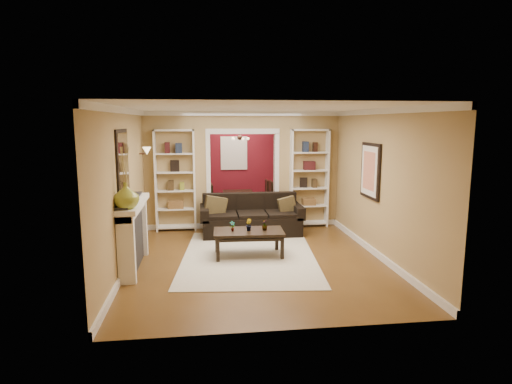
{
  "coord_description": "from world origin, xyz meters",
  "views": [
    {
      "loc": [
        -0.93,
        -8.7,
        2.47
      ],
      "look_at": [
        0.06,
        -0.8,
        1.16
      ],
      "focal_mm": 30.0,
      "sensor_mm": 36.0,
      "label": 1
    }
  ],
  "objects": [
    {
      "name": "coffee_table",
      "position": [
        -0.11,
        -1.09,
        0.24
      ],
      "size": [
        1.31,
        0.75,
        0.48
      ],
      "primitive_type": "cube",
      "rotation": [
        0.0,
        0.0,
        -0.04
      ],
      "color": "black",
      "rests_on": "floor"
    },
    {
      "name": "fireplace",
      "position": [
        -2.09,
        -1.5,
        0.58
      ],
      "size": [
        0.32,
        1.7,
        1.16
      ],
      "primitive_type": "cube",
      "color": "white",
      "rests_on": "floor"
    },
    {
      "name": "dining_window",
      "position": [
        0.0,
        3.93,
        1.55
      ],
      "size": [
        0.78,
        0.03,
        0.98
      ],
      "primitive_type": "cube",
      "color": "#8CA5CC",
      "rests_on": "wall_back"
    },
    {
      "name": "chandelier",
      "position": [
        0.0,
        2.7,
        2.02
      ],
      "size": [
        0.5,
        0.5,
        0.3
      ],
      "primitive_type": "cube",
      "color": "#392119",
      "rests_on": "ceiling"
    },
    {
      "name": "bookshelf_right",
      "position": [
        1.55,
        1.03,
        1.15
      ],
      "size": [
        0.9,
        0.3,
        2.3
      ],
      "primitive_type": "cube",
      "color": "white",
      "rests_on": "floor"
    },
    {
      "name": "vase",
      "position": [
        -2.09,
        -2.13,
        1.36
      ],
      "size": [
        0.51,
        0.51,
        0.4
      ],
      "primitive_type": "imported",
      "rotation": [
        0.0,
        0.0,
        0.41
      ],
      "color": "olive",
      "rests_on": "fireplace"
    },
    {
      "name": "sofa",
      "position": [
        0.12,
        0.45,
        0.44
      ],
      "size": [
        2.24,
        0.97,
        0.87
      ],
      "primitive_type": "cube",
      "color": "black",
      "rests_on": "floor"
    },
    {
      "name": "red_back_panel",
      "position": [
        0.0,
        3.97,
        1.32
      ],
      "size": [
        4.44,
        0.04,
        2.64
      ],
      "primitive_type": "cube",
      "color": "maroon",
      "rests_on": "floor"
    },
    {
      "name": "dining_table",
      "position": [
        0.07,
        2.77,
        0.26
      ],
      "size": [
        1.49,
        0.83,
        0.53
      ],
      "primitive_type": "imported",
      "rotation": [
        0.0,
        0.0,
        1.57
      ],
      "color": "black",
      "rests_on": "floor"
    },
    {
      "name": "framed_art",
      "position": [
        2.21,
        -1.0,
        1.55
      ],
      "size": [
        0.04,
        0.85,
        1.05
      ],
      "primitive_type": "cube",
      "color": "black",
      "rests_on": "wall_right"
    },
    {
      "name": "wall_back",
      "position": [
        0.0,
        4.0,
        1.35
      ],
      "size": [
        8.0,
        0.0,
        8.0
      ],
      "primitive_type": "plane",
      "rotation": [
        1.57,
        0.0,
        0.0
      ],
      "color": "tan",
      "rests_on": "ground"
    },
    {
      "name": "ceiling",
      "position": [
        0.0,
        0.0,
        2.7
      ],
      "size": [
        8.0,
        8.0,
        0.0
      ],
      "primitive_type": "plane",
      "rotation": [
        3.14,
        0.0,
        0.0
      ],
      "color": "white",
      "rests_on": "ground"
    },
    {
      "name": "area_rug",
      "position": [
        -0.11,
        -1.11,
        0.01
      ],
      "size": [
        2.72,
        3.59,
        0.01
      ],
      "primitive_type": "cube",
      "rotation": [
        0.0,
        0.0,
        -0.1
      ],
      "color": "beige",
      "rests_on": "floor"
    },
    {
      "name": "pillow_left",
      "position": [
        -0.68,
        0.43,
        0.66
      ],
      "size": [
        0.48,
        0.25,
        0.47
      ],
      "primitive_type": "cube",
      "rotation": [
        0.0,
        0.0,
        0.25
      ],
      "color": "brown",
      "rests_on": "sofa"
    },
    {
      "name": "dining_chair_ne",
      "position": [
        0.62,
        2.47,
        0.46
      ],
      "size": [
        0.54,
        0.54,
        0.93
      ],
      "primitive_type": "cube",
      "rotation": [
        0.0,
        0.0,
        -1.76
      ],
      "color": "black",
      "rests_on": "floor"
    },
    {
      "name": "dining_chair_nw",
      "position": [
        -0.48,
        2.47,
        0.44
      ],
      "size": [
        0.5,
        0.5,
        0.87
      ],
      "primitive_type": "cube",
      "rotation": [
        0.0,
        0.0,
        1.4
      ],
      "color": "black",
      "rests_on": "floor"
    },
    {
      "name": "wall_right",
      "position": [
        2.25,
        0.0,
        1.35
      ],
      "size": [
        0.0,
        8.0,
        8.0
      ],
      "primitive_type": "plane",
      "rotation": [
        1.57,
        0.0,
        -1.57
      ],
      "color": "tan",
      "rests_on": "ground"
    },
    {
      "name": "plant_right",
      "position": [
        0.19,
        -1.09,
        0.58
      ],
      "size": [
        0.14,
        0.14,
        0.19
      ],
      "primitive_type": "imported",
      "rotation": [
        0.0,
        0.0,
        4.31
      ],
      "color": "#336626",
      "rests_on": "coffee_table"
    },
    {
      "name": "floor",
      "position": [
        0.0,
        0.0,
        0.0
      ],
      "size": [
        8.0,
        8.0,
        0.0
      ],
      "primitive_type": "plane",
      "color": "brown",
      "rests_on": "ground"
    },
    {
      "name": "wall_left",
      "position": [
        -2.25,
        0.0,
        1.35
      ],
      "size": [
        0.0,
        8.0,
        8.0
      ],
      "primitive_type": "plane",
      "rotation": [
        1.57,
        0.0,
        1.57
      ],
      "color": "tan",
      "rests_on": "ground"
    },
    {
      "name": "plant_left",
      "position": [
        -0.41,
        -1.09,
        0.58
      ],
      "size": [
        0.11,
        0.09,
        0.19
      ],
      "primitive_type": "imported",
      "rotation": [
        0.0,
        0.0,
        0.31
      ],
      "color": "#336626",
      "rests_on": "coffee_table"
    },
    {
      "name": "mirror",
      "position": [
        -2.23,
        -1.5,
        1.8
      ],
      "size": [
        0.03,
        0.95,
        1.1
      ],
      "primitive_type": "cube",
      "color": "silver",
      "rests_on": "wall_left"
    },
    {
      "name": "plant_center",
      "position": [
        -0.11,
        -1.09,
        0.59
      ],
      "size": [
        0.12,
        0.14,
        0.22
      ],
      "primitive_type": "imported",
      "rotation": [
        0.0,
        0.0,
        1.83
      ],
      "color": "#336626",
      "rests_on": "coffee_table"
    },
    {
      "name": "wall_front",
      "position": [
        0.0,
        -4.0,
        1.35
      ],
      "size": [
        8.0,
        0.0,
        8.0
      ],
      "primitive_type": "plane",
      "rotation": [
        -1.57,
        0.0,
        0.0
      ],
      "color": "tan",
      "rests_on": "ground"
    },
    {
      "name": "dining_chair_sw",
      "position": [
        -0.48,
        3.07,
        0.38
      ],
      "size": [
        0.44,
        0.44,
        0.76
      ],
      "primitive_type": "cube",
      "rotation": [
        0.0,
        0.0,
        1.78
      ],
      "color": "black",
      "rests_on": "floor"
    },
    {
      "name": "pillow_right",
      "position": [
        0.91,
        0.43,
        0.61
      ],
      "size": [
        0.38,
        0.16,
        0.37
      ],
      "primitive_type": "cube",
      "rotation": [
        0.0,
        0.0,
        0.14
      ],
      "color": "brown",
      "rests_on": "sofa"
    },
    {
      "name": "bookshelf_left",
      "position": [
        -1.55,
        1.03,
        1.15
      ],
      "size": [
        0.9,
        0.3,
        2.3
      ],
      "primitive_type": "cube",
      "color": "white",
      "rests_on": "floor"
    },
    {
      "name": "wall_sconce",
      "position": [
        -2.15,
        0.55,
        1.83
      ],
      "size": [
        0.18,
        0.18,
        0.22
      ],
      "primitive_type": "cube",
      "color": "#FFE0A5",
      "rests_on": "wall_left"
    },
    {
      "name": "dining_chair_se",
      "position": [
        0.62,
        3.07,
        0.44
      ],
      "size": [
        0.47,
        0.47,
        0.87
      ],
      "primitive_type": "cube",
      "rotation": [
        0.0,
        0.0,
        -1.67
      ],
      "color": "black",
      "rests_on": "floor"
    },
    {
      "name": "partition_wall",
      "position": [
        0.0,
        1.2,
        1.35
      ],
      "size": [
        4.5,
        0.15,
        2.7
      ],
      "primitive_type": "cube",
      "color": "tan",
      "rests_on": "floor"
    }
  ]
}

